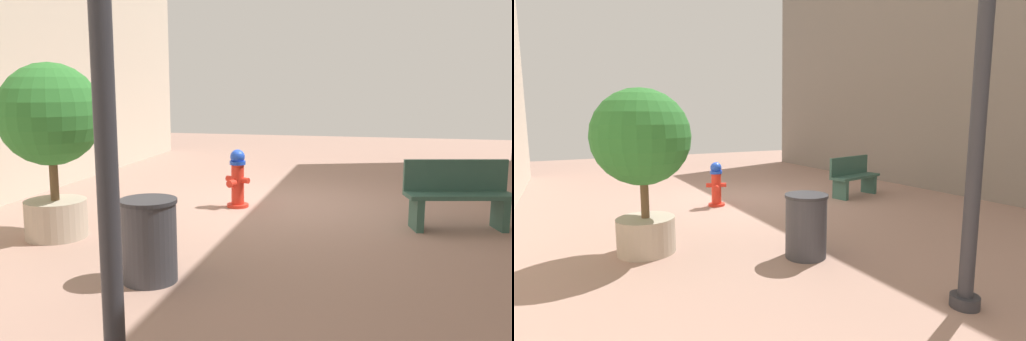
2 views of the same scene
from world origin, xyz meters
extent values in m
plane|color=#9E7A6B|center=(0.00, 0.00, 0.00)|extent=(23.40, 23.40, 0.00)
cylinder|color=red|center=(0.89, 0.34, 0.03)|extent=(0.35, 0.35, 0.05)
cylinder|color=red|center=(0.89, 0.34, 0.37)|extent=(0.21, 0.21, 0.65)
cylinder|color=blue|center=(0.89, 0.34, 0.73)|extent=(0.26, 0.26, 0.06)
sphere|color=blue|center=(0.89, 0.34, 0.82)|extent=(0.24, 0.24, 0.24)
cylinder|color=red|center=(0.75, 0.39, 0.45)|extent=(0.15, 0.13, 0.09)
cylinder|color=red|center=(1.03, 0.29, 0.45)|extent=(0.15, 0.13, 0.09)
cylinder|color=red|center=(0.95, 0.49, 0.41)|extent=(0.16, 0.17, 0.12)
cube|color=#33594C|center=(-2.99, 0.86, 0.23)|extent=(0.19, 0.41, 0.45)
cube|color=#33594C|center=(-1.86, 1.13, 0.23)|extent=(0.19, 0.41, 0.45)
cube|color=#33594C|center=(-2.42, 1.00, 0.48)|extent=(1.51, 0.76, 0.06)
cube|color=#33594C|center=(-2.38, 0.81, 0.73)|extent=(1.42, 0.39, 0.44)
cylinder|color=tan|center=(2.77, 2.55, 0.25)|extent=(0.79, 0.79, 0.50)
cylinder|color=brown|center=(2.77, 2.55, 0.86)|extent=(0.11, 0.11, 0.72)
sphere|color=#2D722D|center=(2.77, 2.55, 1.61)|extent=(1.31, 1.31, 1.31)
cylinder|color=#2D2D33|center=(0.32, 5.67, 2.05)|extent=(0.14, 0.14, 3.86)
cylinder|color=#38383D|center=(0.92, 3.77, 0.41)|extent=(0.55, 0.55, 0.82)
cylinder|color=#2C2C30|center=(0.92, 3.77, 0.84)|extent=(0.58, 0.58, 0.04)
camera|label=1|loc=(-1.31, 8.68, 2.01)|focal=37.93mm
camera|label=2|loc=(3.69, 7.79, 1.84)|focal=26.18mm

